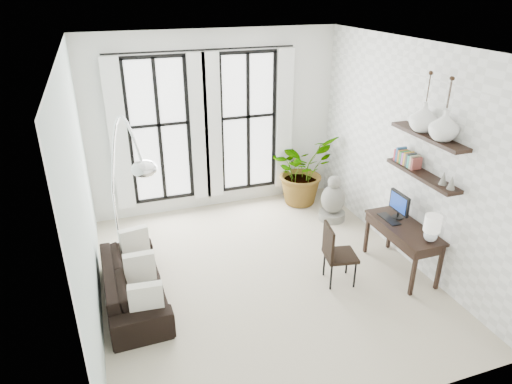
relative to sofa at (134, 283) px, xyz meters
name	(u,v)px	position (x,y,z in m)	size (l,w,h in m)	color
floor	(263,275)	(1.80, -0.04, -0.27)	(5.00, 5.00, 0.00)	beige
ceiling	(264,47)	(1.80, -0.04, 2.93)	(5.00, 5.00, 0.00)	white
wall_left	(82,198)	(-0.45, -0.04, 1.33)	(5.00, 5.00, 0.00)	silver
wall_right	(408,154)	(4.05, -0.04, 1.33)	(5.00, 5.00, 0.00)	white
wall_back	(215,123)	(1.80, 2.46, 1.33)	(4.50, 4.50, 0.00)	white
windows	(205,127)	(1.60, 2.39, 1.29)	(3.26, 0.13, 2.65)	white
wall_shelves	(423,158)	(3.91, -0.52, 1.45)	(0.25, 1.30, 0.60)	black
sofa	(134,283)	(0.00, 0.00, 0.00)	(1.88, 0.73, 0.55)	black
throw_pillows	(140,267)	(0.10, 0.00, 0.23)	(0.40, 1.52, 0.40)	silver
plant	(302,170)	(3.33, 2.04, 0.39)	(1.19, 1.04, 1.33)	#2D7228
desk	(406,230)	(3.75, -0.61, 0.42)	(0.53, 1.25, 1.13)	black
desk_chair	(335,251)	(2.69, -0.50, 0.24)	(0.50, 0.50, 0.90)	black
arc_lamp	(123,154)	(0.10, 0.66, 1.57)	(0.74, 1.58, 2.38)	silver
buddha	(333,201)	(3.56, 1.19, 0.08)	(0.47, 0.47, 0.84)	gray
vase_a	(444,125)	(3.91, -0.81, 1.99)	(0.37, 0.37, 0.38)	white
vase_b	(424,117)	(3.91, -0.41, 1.99)	(0.37, 0.37, 0.38)	white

